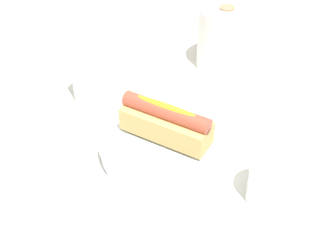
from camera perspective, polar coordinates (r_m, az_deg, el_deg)
name	(u,v)px	position (r m, az deg, el deg)	size (l,w,h in m)	color
ground_plane	(169,146)	(0.77, 0.12, -2.59)	(2.40, 2.40, 0.00)	silver
serving_bowl	(168,143)	(0.75, 0.00, -2.13)	(0.23, 0.23, 0.04)	silver
hotdog_front	(168,122)	(0.72, 0.00, 0.48)	(0.15, 0.06, 0.06)	tan
water_glass	(272,181)	(0.68, 13.00, -6.76)	(0.07, 0.07, 0.09)	white
paper_towel_roll	(227,38)	(0.95, 7.43, 10.94)	(0.11, 0.11, 0.13)	white
napkin_box	(103,71)	(0.83, -8.27, 6.91)	(0.11, 0.04, 0.15)	white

